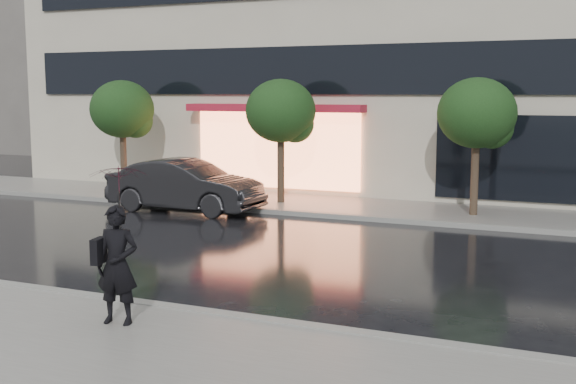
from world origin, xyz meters
The scene contains 11 objects.
ground centered at (0.00, 0.00, 0.00)m, with size 120.00×120.00×0.00m, color black.
sidewalk_near centered at (0.00, -3.25, 0.06)m, with size 60.00×4.50×0.12m, color slate.
sidewalk_far centered at (0.00, 10.25, 0.06)m, with size 60.00×3.50×0.12m, color slate.
curb_near centered at (0.00, -1.00, 0.07)m, with size 60.00×0.25×0.14m, color gray.
curb_far centered at (0.00, 8.50, 0.07)m, with size 60.00×0.25×0.14m, color gray.
bg_building_left centered at (-28.00, 26.00, 6.00)m, with size 14.00×10.00×12.00m, color #59544F.
tree_far_west centered at (-8.94, 10.03, 2.92)m, with size 2.20×2.20×3.99m.
tree_mid_west centered at (-2.94, 10.03, 2.92)m, with size 2.20×2.20×3.99m.
tree_mid_east centered at (3.06, 10.03, 2.92)m, with size 2.20×2.20×3.99m.
parked_car centered at (-5.19, 7.85, 0.79)m, with size 1.66×4.77×1.57m, color black.
pedestrian_with_umbrella centered at (-0.27, -2.03, 1.60)m, with size 1.00×1.01×2.39m.
Camera 1 is at (6.23, -10.65, 3.57)m, focal length 45.00 mm.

